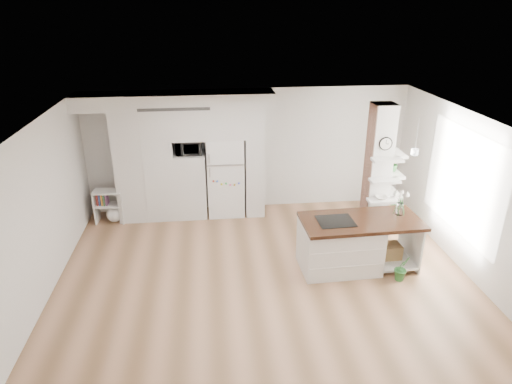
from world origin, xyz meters
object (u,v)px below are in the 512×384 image
Objects in this scene: bookshelf at (111,208)px; kitchen_island at (346,243)px; floor_plant_a at (402,268)px; refrigerator at (225,176)px.

kitchen_island is at bearing -23.42° from bookshelf.
kitchen_island reaches higher than floor_plant_a.
refrigerator is 4.16m from floor_plant_a.
kitchen_island is 1.00m from floor_plant_a.
refrigerator is 3.77× the size of floor_plant_a.
refrigerator reaches higher than floor_plant_a.
bookshelf is at bearing -175.66° from refrigerator.
floor_plant_a is at bearing -33.12° from kitchen_island.
refrigerator is at bearing 133.31° from floor_plant_a.
bookshelf reaches higher than floor_plant_a.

